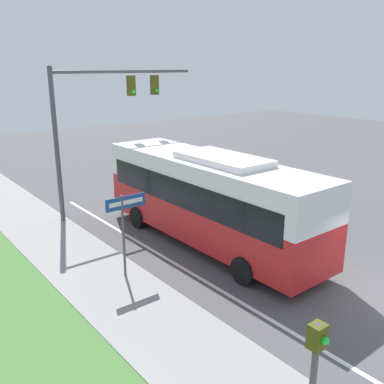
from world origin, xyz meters
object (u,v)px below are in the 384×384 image
Objects in this scene: bus at (208,195)px; signal_gantry at (101,110)px; pedestrian_signal at (315,367)px; street_sign at (125,220)px.

signal_gantry reaches higher than bus.
pedestrian_signal is (-3.32, -13.92, -2.97)m from signal_gantry.
bus is at bearing 7.57° from street_sign.
bus reaches higher than pedestrian_signal.
signal_gantry is at bearing 67.99° from street_sign.
bus reaches higher than street_sign.
street_sign is (-2.51, -6.21, -2.78)m from signal_gantry.
signal_gantry is at bearing 76.59° from pedestrian_signal.
signal_gantry reaches higher than pedestrian_signal.
signal_gantry is (-1.38, 5.69, 2.81)m from bus.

